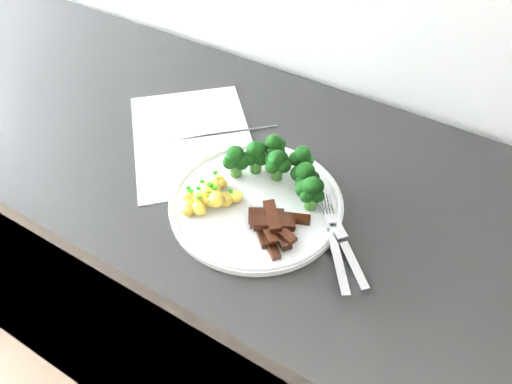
{
  "coord_description": "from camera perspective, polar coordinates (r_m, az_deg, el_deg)",
  "views": [
    {
      "loc": [
        0.36,
        1.14,
        1.47
      ],
      "look_at": [
        0.07,
        1.61,
        0.91
      ],
      "focal_mm": 34.8,
      "sensor_mm": 36.0,
      "label": 1
    }
  ],
  "objects": [
    {
      "name": "recipe_paper",
      "position": [
        0.93,
        -7.28,
        6.12
      ],
      "size": [
        0.36,
        0.37,
        0.0
      ],
      "color": "silver",
      "rests_on": "counter"
    },
    {
      "name": "counter",
      "position": [
        1.21,
        -0.92,
        -12.38
      ],
      "size": [
        2.34,
        0.58,
        0.88
      ],
      "color": "black",
      "rests_on": "ground"
    },
    {
      "name": "beef_strips",
      "position": [
        0.75,
        1.89,
        -3.82
      ],
      "size": [
        0.1,
        0.1,
        0.03
      ],
      "color": "black",
      "rests_on": "plate"
    },
    {
      "name": "plate",
      "position": [
        0.8,
        0.0,
        -1.1
      ],
      "size": [
        0.28,
        0.28,
        0.02
      ],
      "color": "white",
      "rests_on": "counter"
    },
    {
      "name": "fork",
      "position": [
        0.74,
        9.05,
        -6.03
      ],
      "size": [
        0.12,
        0.17,
        0.02
      ],
      "color": "silver",
      "rests_on": "plate"
    },
    {
      "name": "potatoes",
      "position": [
        0.79,
        -5.32,
        -0.51
      ],
      "size": [
        0.09,
        0.1,
        0.04
      ],
      "color": "#EFBC4A",
      "rests_on": "plate"
    },
    {
      "name": "broccoli",
      "position": [
        0.8,
        2.82,
        3.1
      ],
      "size": [
        0.18,
        0.1,
        0.07
      ],
      "color": "#2E5D1D",
      "rests_on": "plate"
    },
    {
      "name": "knife",
      "position": [
        0.75,
        10.23,
        -6.38
      ],
      "size": [
        0.15,
        0.14,
        0.02
      ],
      "color": "silver",
      "rests_on": "plate"
    }
  ]
}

